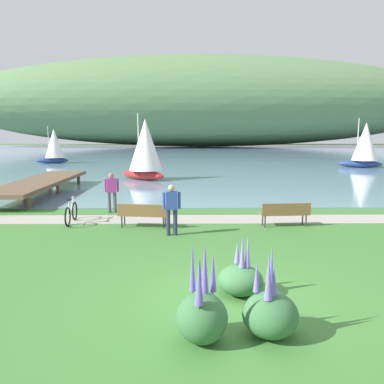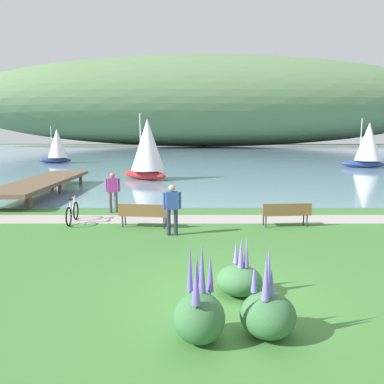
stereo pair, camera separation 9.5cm
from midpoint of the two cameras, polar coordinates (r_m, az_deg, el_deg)
The scene contains 16 objects.
ground_plane at distance 8.44m, azimuth 5.24°, elevation -15.21°, with size 200.00×200.00×0.00m, color #3D7533.
bay_water at distance 57.10m, azimuth 0.31°, elevation 5.55°, with size 180.00×80.00×0.04m, color #6B8EA8.
distant_hillside at distance 86.59m, azimuth 1.44°, elevation 13.17°, with size 111.41×28.00×19.44m, color #567A4C.
shoreline_path at distance 15.31m, azimuth 2.55°, elevation -4.03°, with size 60.00×1.50×0.01m, color #A39E93.
park_bench_near_camera at distance 14.48m, azimuth 13.42°, elevation -2.94°, with size 1.83×0.63×0.88m.
park_bench_further_along at distance 14.02m, azimuth -7.47°, elevation -3.15°, with size 1.85×0.72×0.88m.
bicycle_leaning_near_bench at distance 15.31m, azimuth -17.59°, elevation -2.94°, with size 0.15×1.77×1.01m.
person_at_shoreline at distance 16.72m, azimuth -11.95°, elevation 0.29°, with size 0.61×0.27×1.71m.
person_on_the_grass at distance 12.81m, azimuth -3.24°, elevation -2.16°, with size 0.61×0.27×1.71m.
echium_bush_closest_to_camera at distance 6.94m, azimuth 11.06°, elevation -17.08°, with size 0.95×0.95×1.63m.
echium_bush_beside_closest at distance 6.63m, azimuth 1.04°, elevation -17.59°, with size 0.86×0.86×1.67m.
echium_bush_mid_cluster at distance 8.47m, azimuth 6.86°, elevation -12.60°, with size 0.97×0.97×1.30m.
sailboat_nearest_to_shore at distance 39.84m, azimuth 24.10°, elevation 6.42°, with size 4.06×2.95×4.60m.
sailboat_mid_bay at distance 44.06m, azimuth -19.78°, elevation 6.46°, with size 3.49×2.31×3.97m.
sailboat_toward_hillside at distance 27.29m, azimuth -7.06°, elevation 6.36°, with size 3.85×3.52×4.65m.
pier_dock at distance 22.70m, azimuth -21.65°, elevation 1.36°, with size 2.40×10.00×0.80m.
Camera 1 is at (-0.86, -7.65, 3.45)m, focal length 36.09 mm.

